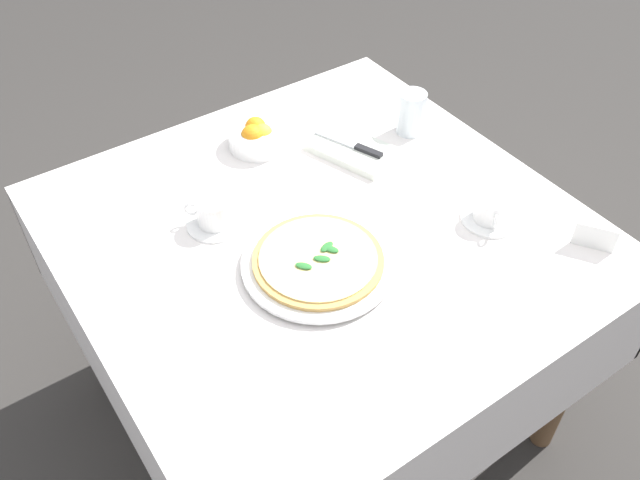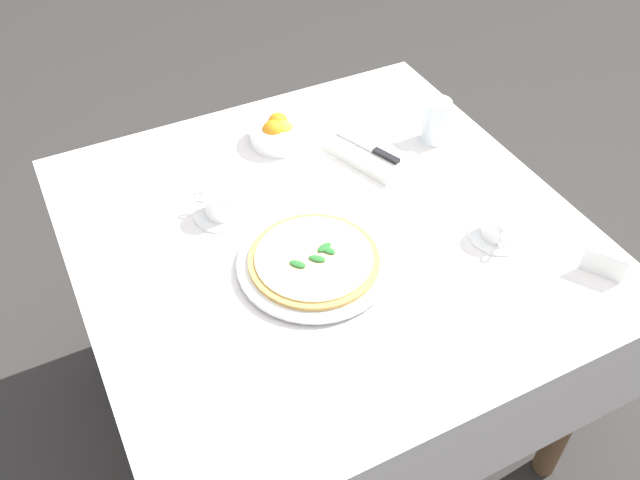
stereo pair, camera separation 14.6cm
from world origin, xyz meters
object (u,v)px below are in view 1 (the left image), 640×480
pizza_plate (318,264)px  dinner_knife (352,145)px  coffee_cup_near_right (491,211)px  menu_card (595,238)px  water_glass_back_corner (411,115)px  citrus_bowl (257,136)px  napkin_folded (352,149)px  pizza (318,259)px  coffee_cup_near_left (213,214)px

pizza_plate → dinner_knife: dinner_knife is taller
coffee_cup_near_right → menu_card: coffee_cup_near_right is taller
water_glass_back_corner → citrus_bowl: bearing=64.2°
water_glass_back_corner → dinner_knife: bearing=85.8°
pizza_plate → napkin_folded: 0.41m
coffee_cup_near_right → pizza_plate: bearing=76.2°
pizza → water_glass_back_corner: water_glass_back_corner is taller
citrus_bowl → coffee_cup_near_right: bearing=-152.4°
pizza → dinner_knife: bearing=-46.3°
dinner_knife → napkin_folded: bearing=-180.0°
pizza_plate → napkin_folded: bearing=-46.7°
citrus_bowl → coffee_cup_near_left: bearing=130.9°
pizza_plate → citrus_bowl: bearing=-14.9°
pizza → coffee_cup_near_left: 0.27m
coffee_cup_near_right → napkin_folded: 0.40m
pizza_plate → water_glass_back_corner: 0.55m
napkin_folded → citrus_bowl: 0.25m
coffee_cup_near_left → menu_card: 0.83m
napkin_folded → dinner_knife: size_ratio=1.33×
water_glass_back_corner → pizza: bearing=119.5°
pizza_plate → menu_card: menu_card is taller
pizza_plate → dinner_knife: size_ratio=1.73×
pizza_plate → citrus_bowl: 0.46m
coffee_cup_near_right → napkin_folded: bearing=15.3°
coffee_cup_near_left → dinner_knife: bearing=-84.3°
water_glass_back_corner → napkin_folded: (0.01, 0.18, -0.04)m
coffee_cup_near_right → dinner_knife: bearing=15.4°
pizza_plate → menu_card: size_ratio=4.21×
pizza → coffee_cup_near_right: bearing=-103.8°
pizza → citrus_bowl: size_ratio=1.85×
citrus_bowl → menu_card: (-0.74, -0.40, 0.00)m
pizza_plate → citrus_bowl: citrus_bowl is taller
menu_card → citrus_bowl: bearing=-4.7°
water_glass_back_corner → pizza_plate: bearing=119.5°
pizza → coffee_cup_near_left: coffee_cup_near_left is taller
coffee_cup_near_right → coffee_cup_near_left: coffee_cup_near_left is taller
coffee_cup_near_left → menu_card: coffee_cup_near_left is taller
napkin_folded → dinner_knife: dinner_knife is taller
coffee_cup_near_right → citrus_bowl: size_ratio=0.87×
pizza → napkin_folded: size_ratio=1.11×
coffee_cup_near_left → napkin_folded: size_ratio=0.52×
pizza_plate → coffee_cup_near_right: 0.42m
coffee_cup_near_right → water_glass_back_corner: bearing=-11.6°
coffee_cup_near_left → water_glass_back_corner: 0.60m
dinner_knife → citrus_bowl: bearing=26.8°
water_glass_back_corner → menu_card: 0.56m
water_glass_back_corner → menu_card: bearing=-175.6°
pizza → citrus_bowl: citrus_bowl is taller
citrus_bowl → dinner_knife: bearing=-132.0°
water_glass_back_corner → citrus_bowl: water_glass_back_corner is taller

